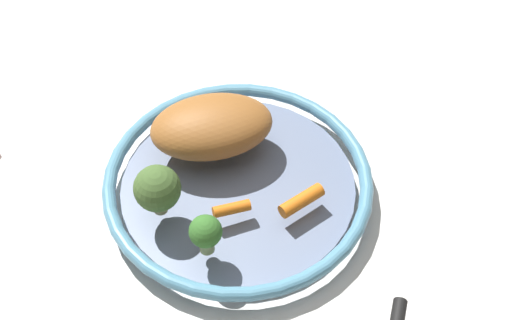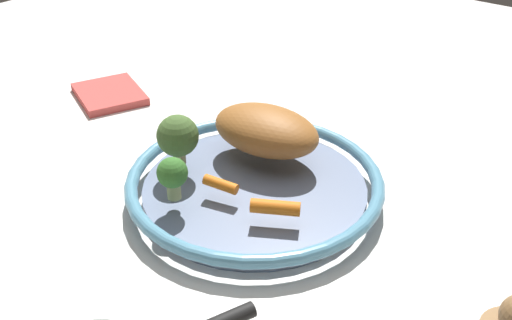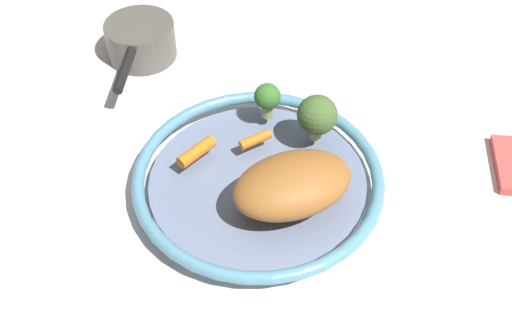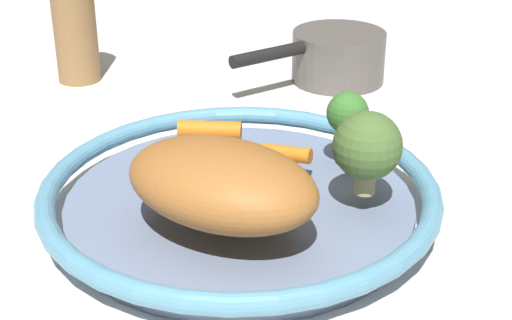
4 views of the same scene
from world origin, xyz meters
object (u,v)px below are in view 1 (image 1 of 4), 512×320
baby_carrot_back (301,201)px  broccoli_floret_small (206,233)px  serving_bowl (238,185)px  broccoli_floret_mid (157,189)px  roast_chicken_piece (212,126)px  baby_carrot_near_rim (232,209)px

baby_carrot_back → broccoli_floret_small: (-0.12, -0.05, 0.03)m
serving_bowl → broccoli_floret_mid: bearing=-157.0°
roast_chicken_piece → broccoli_floret_mid: (-0.07, -0.10, 0.01)m
baby_carrot_near_rim → broccoli_floret_mid: bearing=171.6°
serving_bowl → broccoli_floret_small: bearing=-113.5°
baby_carrot_back → broccoli_floret_small: size_ratio=1.06×
broccoli_floret_small → roast_chicken_piece: bearing=83.8°
serving_bowl → baby_carrot_near_rim: size_ratio=7.47×
serving_bowl → baby_carrot_back: bearing=-35.7°
serving_bowl → roast_chicken_piece: bearing=114.5°
baby_carrot_near_rim → broccoli_floret_mid: (-0.09, 0.01, 0.04)m
roast_chicken_piece → baby_carrot_back: (0.10, -0.12, -0.02)m
baby_carrot_near_rim → broccoli_floret_small: 0.07m
broccoli_floret_mid → broccoli_floret_small: broccoli_floret_mid is taller
roast_chicken_piece → baby_carrot_back: 0.16m
baby_carrot_near_rim → broccoli_floret_mid: 0.10m
baby_carrot_back → serving_bowl: bearing=144.3°
roast_chicken_piece → broccoli_floret_mid: 0.13m
roast_chicken_piece → broccoli_floret_small: size_ratio=2.80×
serving_bowl → roast_chicken_piece: (-0.03, 0.06, 0.05)m
broccoli_floret_mid → baby_carrot_near_rim: bearing=-8.4°
broccoli_floret_small → baby_carrot_back: bearing=23.6°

